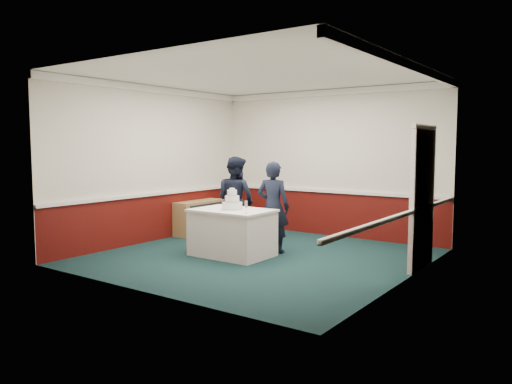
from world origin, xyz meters
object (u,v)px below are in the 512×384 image
Objects in this scene: cake_knife at (223,210)px; person_man at (236,200)px; cake_table at (232,232)px; sideboard at (199,217)px; champagne_flute at (246,205)px; wedding_cake at (232,203)px; person_woman at (273,207)px.

person_man is at bearing 110.57° from cake_knife.
person_man reaches higher than cake_table.
cake_table is 1.18m from person_man.
sideboard is at bearing 133.90° from cake_knife.
person_man is (-1.12, 1.18, -0.10)m from champagne_flute.
cake_knife is at bearing -98.53° from cake_table.
cake_table is (1.87, -1.26, 0.05)m from sideboard.
person_man reaches higher than wedding_cake.
cake_knife is at bearing 125.91° from person_man.
champagne_flute is at bearing -29.25° from wedding_cake.
person_woman is at bearing 172.64° from person_man.
champagne_flute reaches higher than cake_knife.
cake_knife reaches higher than cake_table.
cake_table is at bearing -90.00° from wedding_cake.
wedding_cake is at bearing -33.97° from sideboard.
person_woman is (-0.09, 0.90, -0.13)m from champagne_flute.
champagne_flute is at bearing -16.25° from cake_knife.
wedding_cake is 1.78× the size of champagne_flute.
wedding_cake is 0.23× the size of person_woman.
sideboard is at bearing -8.26° from person_man.
person_woman reaches higher than champagne_flute.
cake_knife is 0.14× the size of person_woman.
champagne_flute is (2.37, -1.54, 0.58)m from sideboard.
champagne_flute is (0.53, -0.08, 0.14)m from cake_knife.
champagne_flute reaches higher than cake_table.
cake_table is at bearing 73.80° from cake_knife.
wedding_cake is 1.10m from person_man.
person_man is (-0.62, 0.90, -0.07)m from wedding_cake.
cake_knife is at bearing -98.53° from wedding_cake.
person_woman is (0.41, 0.62, 0.39)m from cake_table.
champagne_flute is at bearing 141.17° from person_man.
cake_knife is (-0.03, -0.20, 0.39)m from cake_table.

